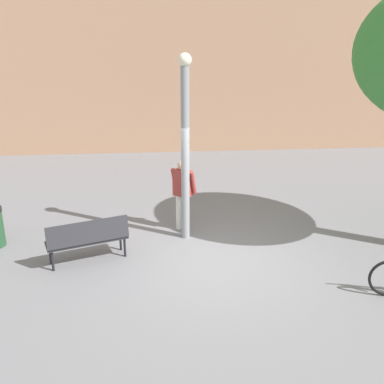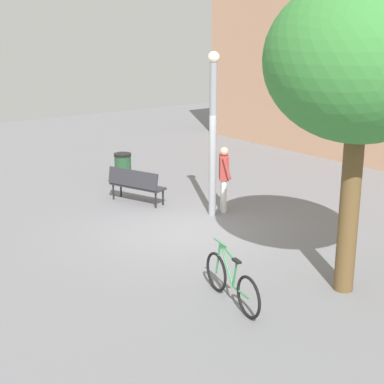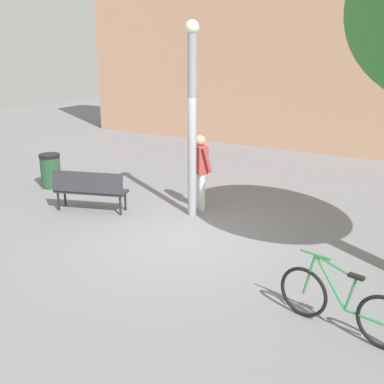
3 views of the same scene
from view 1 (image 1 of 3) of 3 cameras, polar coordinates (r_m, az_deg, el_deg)
ground_plane at (r=9.42m, az=3.37°, el=-8.61°), size 36.00×36.00×0.00m
building_facade at (r=17.70m, az=-0.87°, el=17.57°), size 19.01×2.00×7.43m
lamppost at (r=9.68m, az=-0.85°, el=6.09°), size 0.28×0.28×3.99m
person_by_lamppost at (r=10.42m, az=-1.16°, el=0.17°), size 0.61×0.53×1.67m
park_bench at (r=9.39m, az=-12.79°, el=-5.47°), size 1.67×0.97×0.92m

